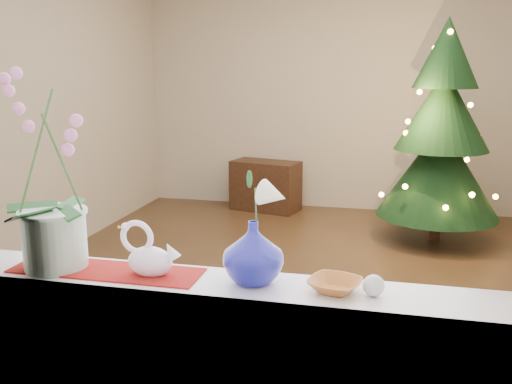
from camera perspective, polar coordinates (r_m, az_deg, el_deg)
ground at (r=4.49m, az=4.79°, el=-9.04°), size 5.00×5.00×0.00m
wall_back at (r=6.67m, az=8.24°, el=9.80°), size 4.50×0.10×2.70m
wall_front at (r=1.77m, az=-6.52°, el=2.84°), size 4.50×0.10×2.70m
wall_left at (r=5.03m, az=-21.44°, el=8.26°), size 0.10×5.00×2.70m
windowsill at (r=2.01m, az=-4.95°, el=-9.29°), size 2.20×0.26×0.04m
window_frame at (r=1.77m, az=-6.47°, el=14.21°), size 2.22×0.06×1.60m
runner at (r=2.15m, az=-14.74°, el=-7.59°), size 0.70×0.20×0.01m
orchid_pot at (r=2.15m, az=-19.97°, el=1.97°), size 0.30×0.30×0.72m
swan at (r=2.04m, az=-10.59°, el=-5.74°), size 0.23×0.11×0.19m
blue_vase at (r=1.93m, az=-0.28°, el=-5.58°), size 0.27×0.27×0.25m
lily at (r=1.88m, az=-0.29°, el=0.73°), size 0.14×0.08×0.19m
paperweight at (r=1.89m, az=11.68°, el=-9.15°), size 0.09×0.09×0.07m
amber_dish at (r=1.91m, az=7.87°, el=-9.30°), size 0.18×0.18×0.04m
xmas_tree at (r=5.62m, az=18.07°, el=5.70°), size 1.25×1.25×2.09m
side_table at (r=6.62m, az=0.96°, el=0.63°), size 0.84×0.56×0.58m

